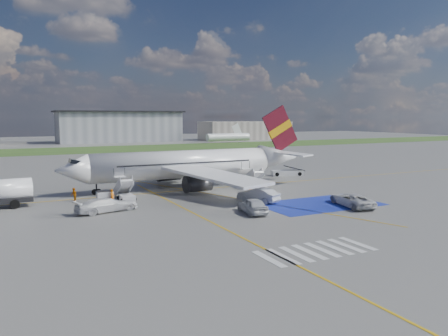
{
  "coord_description": "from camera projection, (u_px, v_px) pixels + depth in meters",
  "views": [
    {
      "loc": [
        -22.46,
        -43.47,
        10.09
      ],
      "look_at": [
        2.87,
        6.62,
        3.5
      ],
      "focal_mm": 35.0,
      "sensor_mm": 36.0,
      "label": 1
    }
  ],
  "objects": [
    {
      "name": "ground",
      "position": [
        228.0,
        206.0,
        49.77
      ],
      "size": [
        400.0,
        400.0,
        0.0
      ],
      "primitive_type": "plane",
      "color": "#60605E",
      "rests_on": "ground"
    },
    {
      "name": "grass_strip",
      "position": [
        86.0,
        150.0,
        133.97
      ],
      "size": [
        400.0,
        30.0,
        0.01
      ],
      "primitive_type": "cube",
      "color": "#2D4C1E",
      "rests_on": "ground"
    },
    {
      "name": "taxiway_line_main",
      "position": [
        188.0,
        190.0,
        60.41
      ],
      "size": [
        120.0,
        0.2,
        0.01
      ],
      "primitive_type": "cube",
      "color": "gold",
      "rests_on": "ground"
    },
    {
      "name": "taxiway_line_cross",
      "position": [
        229.0,
        231.0,
        38.67
      ],
      "size": [
        0.2,
        60.0,
        0.01
      ],
      "primitive_type": "cube",
      "color": "gold",
      "rests_on": "ground"
    },
    {
      "name": "taxiway_line_diag",
      "position": [
        188.0,
        190.0,
        60.41
      ],
      "size": [
        20.71,
        56.45,
        0.01
      ],
      "primitive_type": "cube",
      "rotation": [
        0.0,
        0.0,
        0.35
      ],
      "color": "gold",
      "rests_on": "ground"
    },
    {
      "name": "staging_box",
      "position": [
        320.0,
        204.0,
        50.71
      ],
      "size": [
        14.0,
        8.0,
        0.01
      ],
      "primitive_type": "cube",
      "color": "#1B2CA2",
      "rests_on": "ground"
    },
    {
      "name": "crosswalk",
      "position": [
        316.0,
        251.0,
        33.01
      ],
      "size": [
        9.0,
        4.0,
        0.01
      ],
      "color": "silver",
      "rests_on": "ground"
    },
    {
      "name": "terminal_centre",
      "position": [
        119.0,
        127.0,
        177.69
      ],
      "size": [
        48.0,
        18.0,
        12.0
      ],
      "primitive_type": "cube",
      "color": "gray",
      "rests_on": "ground"
    },
    {
      "name": "terminal_east",
      "position": [
        245.0,
        130.0,
        196.36
      ],
      "size": [
        40.0,
        16.0,
        8.0
      ],
      "primitive_type": "cube",
      "color": "gray",
      "rests_on": "ground"
    },
    {
      "name": "airliner",
      "position": [
        192.0,
        164.0,
        62.46
      ],
      "size": [
        36.81,
        32.95,
        11.92
      ],
      "color": "white",
      "rests_on": "ground"
    },
    {
      "name": "airstairs_fwd",
      "position": [
        126.0,
        195.0,
        53.15
      ],
      "size": [
        1.9,
        5.2,
        3.6
      ],
      "color": "white",
      "rests_on": "ground"
    },
    {
      "name": "airstairs_aft",
      "position": [
        256.0,
        184.0,
        61.44
      ],
      "size": [
        1.9,
        5.2,
        3.6
      ],
      "color": "white",
      "rests_on": "ground"
    },
    {
      "name": "gpu_cart",
      "position": [
        105.0,
        198.0,
        50.99
      ],
      "size": [
        1.86,
        1.22,
        1.54
      ],
      "rotation": [
        0.0,
        0.0,
        0.01
      ],
      "color": "white",
      "rests_on": "ground"
    },
    {
      "name": "belt_loader",
      "position": [
        287.0,
        173.0,
        75.53
      ],
      "size": [
        6.01,
        3.46,
        1.73
      ],
      "rotation": [
        0.0,
        0.0,
        -0.3
      ],
      "color": "white",
      "rests_on": "ground"
    },
    {
      "name": "car_silver_a",
      "position": [
        253.0,
        205.0,
        45.82
      ],
      "size": [
        2.64,
        5.1,
        1.66
      ],
      "primitive_type": "imported",
      "rotation": [
        0.0,
        0.0,
        3.0
      ],
      "color": "silver",
      "rests_on": "ground"
    },
    {
      "name": "car_silver_b",
      "position": [
        258.0,
        195.0,
        51.87
      ],
      "size": [
        3.79,
        5.49,
        1.71
      ],
      "primitive_type": "imported",
      "rotation": [
        0.0,
        0.0,
        3.56
      ],
      "color": "#AAACB1",
      "rests_on": "ground"
    },
    {
      "name": "van_white_a",
      "position": [
        351.0,
        197.0,
        49.54
      ],
      "size": [
        3.54,
        5.72,
        1.99
      ],
      "primitive_type": "imported",
      "rotation": [
        0.0,
        0.0,
        2.92
      ],
      "color": "silver",
      "rests_on": "ground"
    },
    {
      "name": "van_white_b",
      "position": [
        107.0,
        202.0,
        46.53
      ],
      "size": [
        5.48,
        3.14,
        2.02
      ],
      "primitive_type": "imported",
      "rotation": [
        0.0,
        0.0,
        1.79
      ],
      "color": "silver",
      "rests_on": "ground"
    },
    {
      "name": "crew_fwd",
      "position": [
        112.0,
        197.0,
        50.63
      ],
      "size": [
        0.72,
        0.75,
        1.73
      ],
      "primitive_type": "imported",
      "rotation": [
        0.0,
        0.0,
        0.91
      ],
      "color": "orange",
      "rests_on": "ground"
    },
    {
      "name": "crew_nose",
      "position": [
        74.0,
        195.0,
        52.33
      ],
      "size": [
        0.74,
        0.88,
        1.63
      ],
      "primitive_type": "imported",
      "rotation": [
        0.0,
        0.0,
        -1.4
      ],
      "color": "orange",
      "rests_on": "ground"
    },
    {
      "name": "crew_aft",
      "position": [
        250.0,
        185.0,
        58.61
      ],
      "size": [
        1.04,
        1.13,
        1.86
      ],
      "primitive_type": "imported",
      "rotation": [
        0.0,
        0.0,
        2.27
      ],
      "color": "orange",
      "rests_on": "ground"
    }
  ]
}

